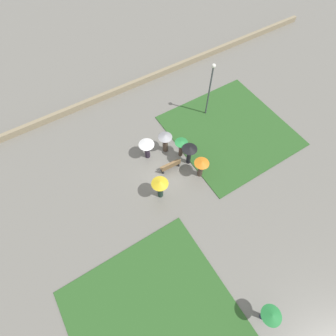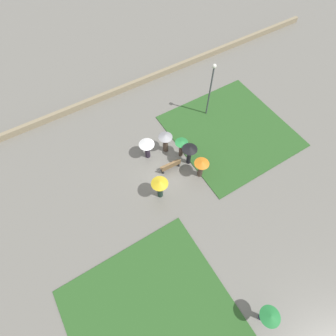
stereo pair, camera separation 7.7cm
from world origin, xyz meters
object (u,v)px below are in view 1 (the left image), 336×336
at_px(crowd_person_grey, 165,140).
at_px(crowd_person_orange, 201,166).
at_px(crowd_person_yellow, 160,186).
at_px(crowd_person_green, 181,145).
at_px(lone_walker_mid_plaza, 270,316).
at_px(crowd_person_white, 147,147).
at_px(lamp_post, 210,84).
at_px(crowd_person_black, 189,151).
at_px(park_bench, 171,166).

bearing_deg(crowd_person_grey, crowd_person_orange, 6.46).
xyz_separation_m(crowd_person_yellow, crowd_person_grey, (-2.32, -3.13, -0.16)).
distance_m(crowd_person_green, crowd_person_orange, 2.22).
xyz_separation_m(crowd_person_yellow, lone_walker_mid_plaza, (-0.95, 9.34, -0.04)).
xyz_separation_m(crowd_person_white, crowd_person_orange, (-2.43, 3.42, -0.01)).
xyz_separation_m(lamp_post, crowd_person_black, (4.04, 3.32, -1.66)).
distance_m(crowd_person_green, crowd_person_black, 0.91).
relative_size(park_bench, crowd_person_black, 0.80).
bearing_deg(lone_walker_mid_plaza, crowd_person_white, 69.98).
bearing_deg(crowd_person_yellow, lone_walker_mid_plaza, 69.48).
distance_m(lamp_post, crowd_person_black, 5.48).
bearing_deg(crowd_person_black, park_bench, 104.88).
relative_size(crowd_person_black, lone_walker_mid_plaza, 1.09).
height_order(crowd_person_white, crowd_person_orange, crowd_person_orange).
xyz_separation_m(crowd_person_grey, crowd_person_orange, (-0.97, 3.21, -0.03)).
distance_m(lamp_post, crowd_person_white, 6.76).
bearing_deg(lone_walker_mid_plaza, crowd_person_black, 57.63).
distance_m(crowd_person_yellow, crowd_person_grey, 3.90).
height_order(crowd_person_black, crowd_person_yellow, crowd_person_yellow).
relative_size(park_bench, lamp_post, 0.31).
bearing_deg(crowd_person_orange, crowd_person_black, 52.04).
distance_m(crowd_person_black, crowd_person_yellow, 3.43).
bearing_deg(lamp_post, crowd_person_grey, 16.52).
distance_m(park_bench, crowd_person_grey, 1.95).
relative_size(park_bench, crowd_person_green, 0.89).
xyz_separation_m(park_bench, crowd_person_white, (0.88, -1.90, 0.76)).
relative_size(lamp_post, crowd_person_grey, 2.69).
bearing_deg(crowd_person_yellow, crowd_person_grey, -152.84).
height_order(crowd_person_black, lone_walker_mid_plaza, crowd_person_black).
relative_size(crowd_person_yellow, lone_walker_mid_plaza, 1.11).
height_order(park_bench, lamp_post, lamp_post).
bearing_deg(lone_walker_mid_plaza, lamp_post, 45.31).
height_order(lamp_post, crowd_person_orange, lamp_post).
height_order(park_bench, crowd_person_green, crowd_person_green).
bearing_deg(crowd_person_orange, crowd_person_white, 83.28).
bearing_deg(crowd_person_black, crowd_person_orange, -154.13).
height_order(crowd_person_green, crowd_person_black, crowd_person_black).
height_order(park_bench, crowd_person_black, crowd_person_black).
xyz_separation_m(crowd_person_grey, lone_walker_mid_plaza, (1.37, 12.46, 0.12)).
bearing_deg(crowd_person_white, crowd_person_grey, -114.77).
bearing_deg(lone_walker_mid_plaza, crowd_person_orange, 55.39).
bearing_deg(park_bench, lamp_post, -147.33).
relative_size(lamp_post, crowd_person_yellow, 2.51).
xyz_separation_m(park_bench, crowd_person_orange, (-1.55, 1.52, 0.75)).
bearing_deg(crowd_person_white, crowd_person_black, -148.21).
relative_size(crowd_person_yellow, crowd_person_orange, 1.12).
distance_m(crowd_person_yellow, lone_walker_mid_plaza, 9.38).
relative_size(crowd_person_orange, lone_walker_mid_plaza, 0.99).
height_order(crowd_person_white, crowd_person_yellow, crowd_person_yellow).
relative_size(lamp_post, crowd_person_white, 2.87).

